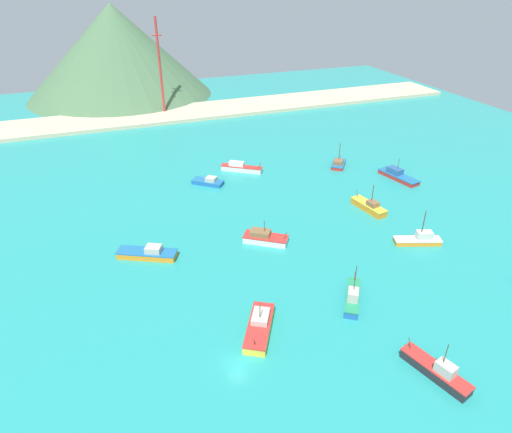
{
  "coord_description": "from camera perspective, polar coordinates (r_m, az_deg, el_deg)",
  "views": [
    {
      "loc": [
        -12.66,
        -40.32,
        46.46
      ],
      "look_at": [
        15.75,
        34.95,
        1.12
      ],
      "focal_mm": 31.34,
      "sensor_mm": 36.0,
      "label": 1
    }
  ],
  "objects": [
    {
      "name": "hill_central",
      "position": [
        194.11,
        -17.42,
        19.51
      ],
      "size": [
        72.42,
        72.42,
        34.48
      ],
      "color": "#476B47",
      "rests_on": "ground"
    },
    {
      "name": "ground",
      "position": [
        85.36,
        -8.78,
        -4.17
      ],
      "size": [
        260.0,
        280.0,
        0.5
      ],
      "color": "teal"
    },
    {
      "name": "fishing_boat_4",
      "position": [
        90.68,
        20.1,
        -2.76
      ],
      "size": [
        9.13,
        5.28,
        7.02
      ],
      "color": "orange",
      "rests_on": "ground"
    },
    {
      "name": "fishing_boat_6",
      "position": [
        72.9,
        12.23,
        -10.02
      ],
      "size": [
        6.83,
        8.56,
        7.24
      ],
      "color": "#1E5BA8",
      "rests_on": "ground"
    },
    {
      "name": "fishing_boat_3",
      "position": [
        116.98,
        17.63,
        5.03
      ],
      "size": [
        5.38,
        11.42,
        5.3
      ],
      "color": "red",
      "rests_on": "ground"
    },
    {
      "name": "radio_tower",
      "position": [
        162.79,
        -12.16,
        18.18
      ],
      "size": [
        3.23,
        2.58,
        32.31
      ],
      "color": "#B7332D",
      "rests_on": "ground"
    },
    {
      "name": "fishing_boat_8",
      "position": [
        109.22,
        -6.08,
        4.45
      ],
      "size": [
        7.75,
        7.12,
        1.96
      ],
      "color": "#1E5BA8",
      "rests_on": "ground"
    },
    {
      "name": "fishing_boat_0",
      "position": [
        83.71,
        -13.61,
        -4.58
      ],
      "size": [
        11.02,
        7.61,
        2.4
      ],
      "color": "orange",
      "rests_on": "ground"
    },
    {
      "name": "fishing_boat_14",
      "position": [
        115.83,
        -1.96,
        6.23
      ],
      "size": [
        10.03,
        7.91,
        2.84
      ],
      "color": "silver",
      "rests_on": "ground"
    },
    {
      "name": "fishing_boat_13",
      "position": [
        85.54,
        1.11,
        -2.74
      ],
      "size": [
        8.74,
        7.43,
        4.79
      ],
      "color": "silver",
      "rests_on": "ground"
    },
    {
      "name": "fishing_boat_1",
      "position": [
        99.75,
        14.24,
        1.26
      ],
      "size": [
        3.98,
        9.27,
        6.23
      ],
      "color": "orange",
      "rests_on": "ground"
    },
    {
      "name": "fishing_boat_11",
      "position": [
        66.49,
        0.44,
        -13.85
      ],
      "size": [
        7.66,
        10.01,
        5.1
      ],
      "color": "gold",
      "rests_on": "ground"
    },
    {
      "name": "fishing_boat_5",
      "position": [
        120.66,
        10.48,
        6.64
      ],
      "size": [
        6.61,
        7.28,
        6.44
      ],
      "color": "red",
      "rests_on": "ground"
    },
    {
      "name": "beach_strip",
      "position": [
        162.86,
        -15.72,
        11.97
      ],
      "size": [
        247.0,
        19.88,
        1.2
      ],
      "primitive_type": "cube",
      "color": "#C6B793",
      "rests_on": "ground"
    },
    {
      "name": "fishing_boat_9",
      "position": [
        65.05,
        22.09,
        -17.77
      ],
      "size": [
        4.77,
        9.81,
        6.04
      ],
      "color": "#232328",
      "rests_on": "ground"
    }
  ]
}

